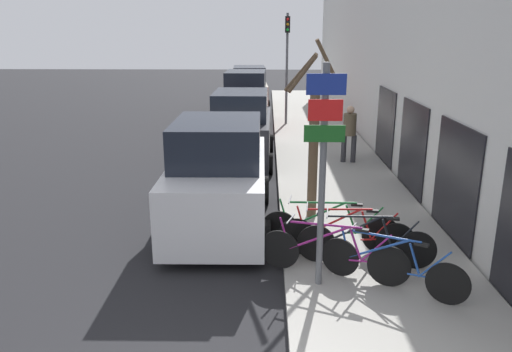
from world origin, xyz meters
The scene contains 16 objects.
ground_plane centered at (0.00, 11.20, 0.00)m, with size 80.00×80.00×0.00m, color black.
sidewalk_curb centered at (2.60, 14.00, 0.07)m, with size 3.20×32.00×0.15m.
building_facade centered at (4.35, 13.91, 3.22)m, with size 0.23×32.00×6.50m.
signpost centered at (1.52, 3.40, 2.06)m, with size 0.58×0.12×3.37m.
bicycle_0 centered at (2.59, 3.27, 0.53)m, with size 1.98×1.20×0.87m.
bicycle_1 centered at (1.75, 3.64, 0.54)m, with size 2.29×0.85×0.91m.
bicycle_2 centered at (2.36, 4.07, 0.54)m, with size 2.27×0.49×0.90m.
bicycle_3 centered at (2.07, 4.38, 0.54)m, with size 2.34×0.44×0.91m.
bicycle_4 centered at (1.83, 4.68, 0.55)m, with size 2.45×0.52×0.93m.
parked_car_0 centered at (-0.28, 6.15, 1.03)m, with size 2.12×4.50×2.25m.
parked_car_1 centered at (-0.09, 11.48, 1.01)m, with size 2.02×4.42×2.21m.
parked_car_2 centered at (-0.17, 16.93, 1.08)m, with size 2.01×4.48×2.40m.
parked_car_3 centered at (-0.24, 22.54, 1.01)m, with size 2.16×4.75×2.21m.
pedestrian_near centered at (3.15, 10.99, 1.12)m, with size 0.44×0.37×1.69m.
street_tree centered at (1.64, 6.40, 1.73)m, with size 1.23×0.73×3.65m.
traffic_light centered at (1.51, 17.46, 3.03)m, with size 0.20×0.30×4.50m.
Camera 1 is at (0.70, -3.61, 3.92)m, focal length 35.00 mm.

